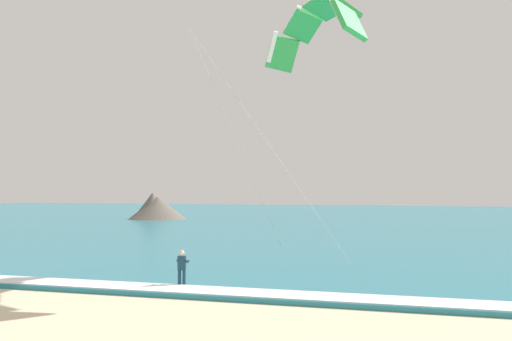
{
  "coord_description": "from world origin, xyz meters",
  "views": [
    {
      "loc": [
        11.32,
        -6.1,
        4.33
      ],
      "look_at": [
        4.01,
        18.65,
        5.14
      ],
      "focal_mm": 40.26,
      "sensor_mm": 36.0,
      "label": 1
    }
  ],
  "objects": [
    {
      "name": "surf_foam",
      "position": [
        0.0,
        15.65,
        0.22
      ],
      "size": [
        200.0,
        1.76,
        0.04
      ],
      "primitive_type": "cube",
      "color": "white",
      "rests_on": "sea"
    },
    {
      "name": "kitesurfer",
      "position": [
        1.3,
        16.62,
        0.94
      ],
      "size": [
        0.6,
        0.59,
        1.69
      ],
      "color": "#143347",
      "rests_on": "ground"
    },
    {
      "name": "sea",
      "position": [
        0.0,
        74.65,
        0.1
      ],
      "size": [
        200.0,
        120.0,
        0.2
      ],
      "primitive_type": "cube",
      "color": "teal",
      "rests_on": "ground"
    },
    {
      "name": "surfboard",
      "position": [
        1.31,
        16.6,
        0.03
      ],
      "size": [
        0.74,
        1.46,
        0.09
      ],
      "color": "white",
      "rests_on": "ground"
    },
    {
      "name": "kite_primary",
      "position": [
        6.41,
        20.78,
        12.24
      ],
      "size": [
        7.7,
        6.94,
        12.27
      ],
      "color": "green"
    },
    {
      "name": "headland_left",
      "position": [
        -23.68,
        64.44,
        1.7
      ],
      "size": [
        8.28,
        8.28,
        3.76
      ],
      "color": "#665B51",
      "rests_on": "ground"
    }
  ]
}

